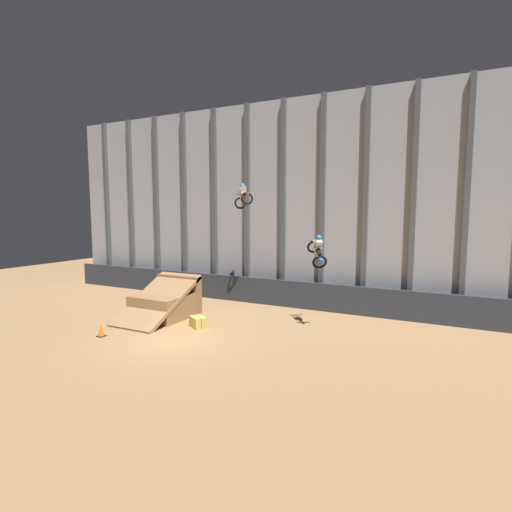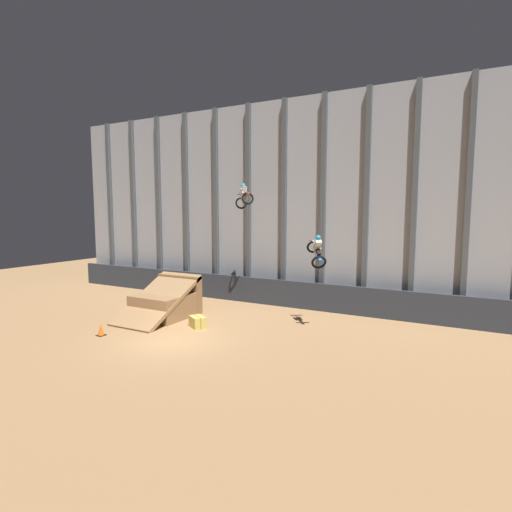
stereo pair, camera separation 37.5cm
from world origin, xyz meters
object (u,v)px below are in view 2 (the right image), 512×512
(dirt_ramp, at_px, (167,302))
(hay_bale_trackside, at_px, (197,322))
(traffic_cone_near_ramp, at_px, (101,330))
(rider_bike_left_air, at_px, (244,197))
(rider_bike_right_air, at_px, (317,251))

(dirt_ramp, bearing_deg, hay_bale_trackside, -19.88)
(dirt_ramp, height_order, hay_bale_trackside, dirt_ramp)
(dirt_ramp, height_order, traffic_cone_near_ramp, dirt_ramp)
(rider_bike_left_air, xyz_separation_m, traffic_cone_near_ramp, (-2.99, -8.33, -6.38))
(traffic_cone_near_ramp, bearing_deg, rider_bike_right_air, 35.42)
(rider_bike_left_air, relative_size, hay_bale_trackside, 1.55)
(traffic_cone_near_ramp, bearing_deg, dirt_ramp, 85.15)
(hay_bale_trackside, bearing_deg, rider_bike_left_air, 92.25)
(dirt_ramp, distance_m, rider_bike_right_air, 8.82)
(dirt_ramp, bearing_deg, rider_bike_right_air, 12.25)
(hay_bale_trackside, bearing_deg, rider_bike_right_air, 27.89)
(traffic_cone_near_ramp, bearing_deg, hay_bale_trackside, 45.30)
(rider_bike_left_air, bearing_deg, dirt_ramp, -169.41)
(traffic_cone_near_ramp, xyz_separation_m, hay_bale_trackside, (3.19, 3.22, -0.00))
(traffic_cone_near_ramp, distance_m, hay_bale_trackside, 4.53)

